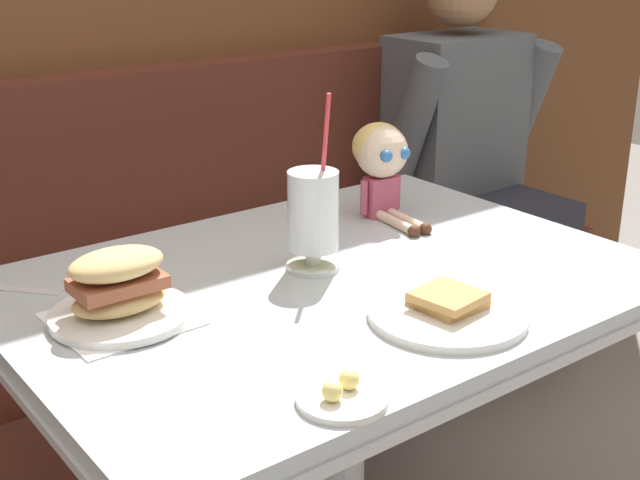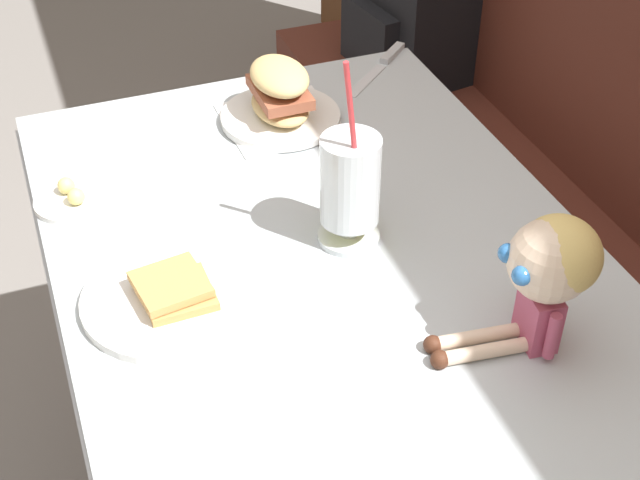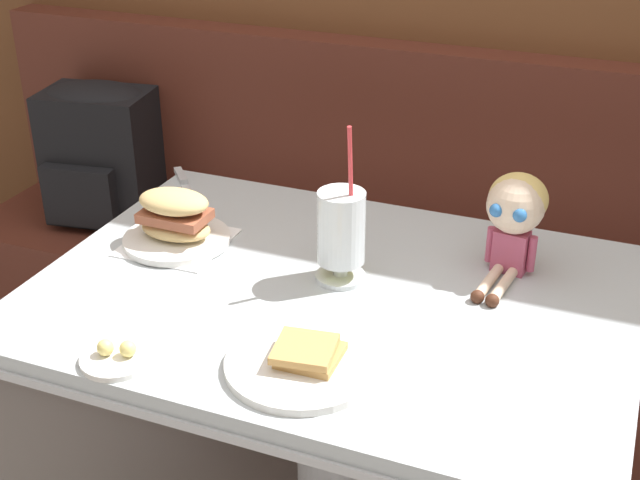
{
  "view_description": "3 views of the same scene",
  "coord_description": "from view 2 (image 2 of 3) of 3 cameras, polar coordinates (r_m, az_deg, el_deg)",
  "views": [
    {
      "loc": [
        -0.84,
        -0.9,
        1.32
      ],
      "look_at": [
        0.0,
        0.21,
        0.8
      ],
      "focal_mm": 47.7,
      "sensor_mm": 36.0,
      "label": 1
    },
    {
      "loc": [
        1.0,
        -0.2,
        1.61
      ],
      "look_at": [
        0.05,
        0.16,
        0.8
      ],
      "focal_mm": 50.47,
      "sensor_mm": 36.0,
      "label": 2
    },
    {
      "loc": [
        0.49,
        -1.1,
        1.56
      ],
      "look_at": [
        -0.02,
        0.17,
        0.85
      ],
      "focal_mm": 48.04,
      "sensor_mm": 36.0,
      "label": 3
    }
  ],
  "objects": [
    {
      "name": "booth_bench",
      "position": [
        1.91,
        18.13,
        -5.73
      ],
      "size": [
        2.6,
        0.48,
        1.0
      ],
      "color": "#512319",
      "rests_on": "ground"
    },
    {
      "name": "diner_table",
      "position": [
        1.51,
        0.11,
        -6.13
      ],
      "size": [
        1.11,
        0.81,
        0.74
      ],
      "color": "#B2BCC1",
      "rests_on": "ground"
    },
    {
      "name": "toast_plate",
      "position": [
        1.29,
        -9.46,
        -3.54
      ],
      "size": [
        0.25,
        0.25,
        0.04
      ],
      "color": "white",
      "rests_on": "diner_table"
    },
    {
      "name": "milkshake_glass",
      "position": [
        1.32,
        1.94,
        3.47
      ],
      "size": [
        0.1,
        0.1,
        0.32
      ],
      "color": "silver",
      "rests_on": "diner_table"
    },
    {
      "name": "sandwich_plate",
      "position": [
        1.65,
        -2.55,
        8.9
      ],
      "size": [
        0.22,
        0.22,
        0.12
      ],
      "color": "white",
      "rests_on": "diner_table"
    },
    {
      "name": "butter_saucer",
      "position": [
        1.51,
        -15.49,
        2.54
      ],
      "size": [
        0.12,
        0.12,
        0.04
      ],
      "color": "white",
      "rests_on": "diner_table"
    },
    {
      "name": "butter_knife",
      "position": [
        1.87,
        4.17,
        11.29
      ],
      "size": [
        0.17,
        0.19,
        0.01
      ],
      "color": "silver",
      "rests_on": "diner_table"
    },
    {
      "name": "seated_doll",
      "position": [
        1.17,
        14.3,
        -1.7
      ],
      "size": [
        0.12,
        0.22,
        0.2
      ],
      "color": "#B74C6B",
      "rests_on": "diner_table"
    }
  ]
}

